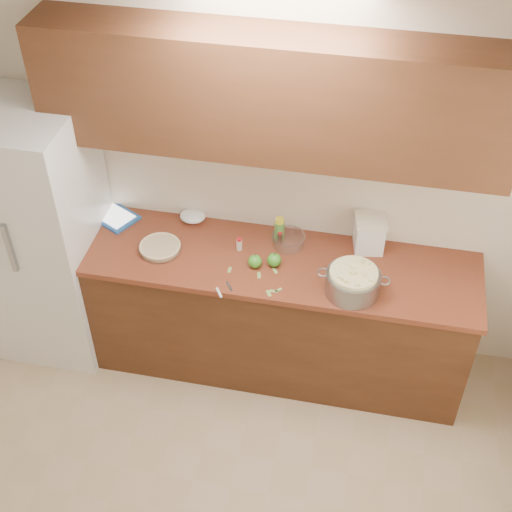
% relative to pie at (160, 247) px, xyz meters
% --- Properties ---
extents(room_shell, '(3.60, 3.60, 3.60)m').
position_rel_pie_xyz_m(room_shell, '(0.65, -1.43, 0.36)').
color(room_shell, tan).
rests_on(room_shell, ground).
extents(counter_run, '(2.64, 0.68, 0.92)m').
position_rel_pie_xyz_m(counter_run, '(0.65, 0.05, -0.48)').
color(counter_run, '#522C17').
rests_on(counter_run, ground).
extents(upper_cabinets, '(2.60, 0.34, 0.70)m').
position_rel_pie_xyz_m(upper_cabinets, '(0.65, 0.20, 1.01)').
color(upper_cabinets, '#542D19').
rests_on(upper_cabinets, room_shell).
extents(fridge, '(0.70, 0.70, 1.80)m').
position_rel_pie_xyz_m(fridge, '(-0.79, 0.01, -0.04)').
color(fridge, silver).
rests_on(fridge, ground).
extents(pie, '(0.27, 0.27, 0.04)m').
position_rel_pie_xyz_m(pie, '(0.00, 0.00, 0.00)').
color(pie, silver).
rests_on(pie, counter_run).
extents(colander, '(0.42, 0.32, 0.16)m').
position_rel_pie_xyz_m(colander, '(1.20, -0.13, 0.05)').
color(colander, gray).
rests_on(colander, counter_run).
extents(flour_canister, '(0.22, 0.22, 0.23)m').
position_rel_pie_xyz_m(flour_canister, '(1.26, 0.28, 0.09)').
color(flour_canister, white).
rests_on(flour_canister, counter_run).
extents(tablet, '(0.35, 0.32, 0.02)m').
position_rel_pie_xyz_m(tablet, '(-0.39, 0.25, -0.01)').
color(tablet, '#2258A4').
rests_on(tablet, counter_run).
extents(paring_knife, '(0.10, 0.15, 0.02)m').
position_rel_pie_xyz_m(paring_knife, '(0.46, -0.29, -0.02)').
color(paring_knife, gray).
rests_on(paring_knife, counter_run).
extents(lemon_bottle, '(0.06, 0.06, 0.17)m').
position_rel_pie_xyz_m(lemon_bottle, '(0.71, 0.24, 0.06)').
color(lemon_bottle, '#4C8C38').
rests_on(lemon_bottle, counter_run).
extents(cinnamon_shaker, '(0.04, 0.04, 0.09)m').
position_rel_pie_xyz_m(cinnamon_shaker, '(0.48, 0.10, 0.02)').
color(cinnamon_shaker, beige).
rests_on(cinnamon_shaker, counter_run).
extents(vanilla_bottle, '(0.03, 0.03, 0.09)m').
position_rel_pie_xyz_m(vanilla_bottle, '(0.72, 0.22, 0.02)').
color(vanilla_bottle, black).
rests_on(vanilla_bottle, counter_run).
extents(mixing_bowl, '(0.21, 0.21, 0.08)m').
position_rel_pie_xyz_m(mixing_bowl, '(0.77, 0.21, 0.02)').
color(mixing_bowl, silver).
rests_on(mixing_bowl, counter_run).
extents(paper_towel, '(0.21, 0.19, 0.07)m').
position_rel_pie_xyz_m(paper_towel, '(0.12, 0.32, 0.01)').
color(paper_towel, white).
rests_on(paper_towel, counter_run).
extents(apple_left, '(0.08, 0.08, 0.10)m').
position_rel_pie_xyz_m(apple_left, '(0.61, -0.03, 0.02)').
color(apple_left, '#3A8B22').
rests_on(apple_left, counter_run).
extents(apple_center, '(0.09, 0.09, 0.10)m').
position_rel_pie_xyz_m(apple_center, '(0.72, 0.00, 0.02)').
color(apple_center, '#3A8B22').
rests_on(apple_center, counter_run).
extents(peel_a, '(0.04, 0.05, 0.00)m').
position_rel_pie_xyz_m(peel_a, '(0.73, -0.24, -0.02)').
color(peel_a, '#82A751').
rests_on(peel_a, counter_run).
extents(peel_b, '(0.03, 0.06, 0.00)m').
position_rel_pie_xyz_m(peel_b, '(0.65, -0.10, -0.02)').
color(peel_b, '#82A751').
rests_on(peel_b, counter_run).
extents(peel_c, '(0.04, 0.05, 0.00)m').
position_rel_pie_xyz_m(peel_c, '(0.73, -0.05, -0.02)').
color(peel_c, '#82A751').
rests_on(peel_c, counter_run).
extents(peel_d, '(0.05, 0.02, 0.00)m').
position_rel_pie_xyz_m(peel_d, '(0.76, -0.22, -0.02)').
color(peel_d, '#82A751').
rests_on(peel_d, counter_run).
extents(peel_e, '(0.02, 0.05, 0.00)m').
position_rel_pie_xyz_m(peel_e, '(0.46, -0.09, -0.02)').
color(peel_e, '#82A751').
rests_on(peel_e, counter_run).
extents(peel_f, '(0.04, 0.04, 0.00)m').
position_rel_pie_xyz_m(peel_f, '(0.78, -0.20, -0.02)').
color(peel_f, '#82A751').
rests_on(peel_f, counter_run).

